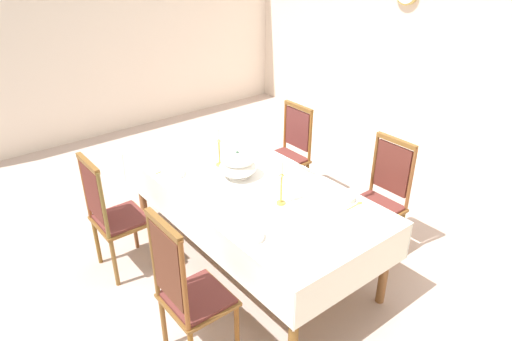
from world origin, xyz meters
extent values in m
cube|color=#C5ACA0|center=(0.00, 0.00, -0.02)|extent=(7.14, 5.75, 0.04)
cube|color=beige|center=(0.00, 2.91, 1.52)|extent=(7.14, 0.08, 3.03)
cube|color=silver|center=(-3.61, 0.00, 1.52)|extent=(0.08, 5.75, 3.03)
cylinder|color=brown|center=(-1.12, -0.73, 0.37)|extent=(0.07, 0.07, 0.74)
cylinder|color=brown|center=(1.12, -0.73, 0.37)|extent=(0.07, 0.07, 0.74)
cylinder|color=brown|center=(-1.12, 0.23, 0.37)|extent=(0.07, 0.07, 0.74)
cylinder|color=brown|center=(1.12, 0.23, 0.37)|extent=(0.07, 0.07, 0.74)
cube|color=brown|center=(0.00, -0.25, 0.70)|extent=(2.31, 1.04, 0.08)
cube|color=brown|center=(0.00, -0.25, 0.76)|extent=(2.43, 1.16, 0.03)
cube|color=white|center=(0.00, -0.25, 0.77)|extent=(2.45, 1.18, 0.00)
cube|color=white|center=(0.00, -0.84, 0.61)|extent=(2.45, 0.00, 0.32)
cube|color=white|center=(0.00, 0.33, 0.61)|extent=(2.45, 0.00, 0.32)
cube|color=white|center=(-1.22, -0.25, 0.61)|extent=(0.00, 1.18, 0.32)
cube|color=white|center=(1.22, -0.25, 0.61)|extent=(0.00, 1.18, 0.32)
cylinder|color=brown|center=(-0.77, -0.99, 0.23)|extent=(0.04, 0.04, 0.47)
cylinder|color=brown|center=(-0.39, -0.99, 0.23)|extent=(0.04, 0.04, 0.47)
cylinder|color=brown|center=(-0.77, -1.35, 0.23)|extent=(0.04, 0.04, 0.47)
cylinder|color=brown|center=(-0.39, -1.35, 0.23)|extent=(0.04, 0.04, 0.47)
cube|color=brown|center=(-0.58, -1.17, 0.48)|extent=(0.44, 0.42, 0.03)
cube|color=brown|center=(-0.58, -1.17, 0.50)|extent=(0.40, 0.38, 0.02)
cylinder|color=brown|center=(-0.77, -1.36, 0.79)|extent=(0.03, 0.03, 0.59)
cylinder|color=brown|center=(-0.38, -1.36, 0.79)|extent=(0.03, 0.03, 0.59)
cube|color=maroon|center=(-0.58, -1.36, 0.82)|extent=(0.34, 0.02, 0.45)
cube|color=brown|center=(-0.58, -1.36, 1.08)|extent=(0.40, 0.04, 0.04)
cylinder|color=brown|center=(-0.39, 0.49, 0.23)|extent=(0.04, 0.04, 0.47)
cylinder|color=brown|center=(-0.77, 0.49, 0.23)|extent=(0.04, 0.04, 0.47)
cylinder|color=brown|center=(-0.39, 0.85, 0.23)|extent=(0.04, 0.04, 0.47)
cylinder|color=brown|center=(-0.77, 0.85, 0.23)|extent=(0.04, 0.04, 0.47)
cube|color=brown|center=(-0.58, 0.67, 0.48)|extent=(0.44, 0.42, 0.03)
cube|color=brown|center=(-0.58, 0.67, 0.50)|extent=(0.40, 0.38, 0.02)
cylinder|color=brown|center=(-0.38, 0.86, 0.77)|extent=(0.03, 0.03, 0.55)
cylinder|color=brown|center=(-0.77, 0.86, 0.77)|extent=(0.03, 0.03, 0.55)
cube|color=brown|center=(-0.58, 0.86, 0.79)|extent=(0.34, 0.02, 0.42)
cube|color=brown|center=(-0.58, 0.86, 1.04)|extent=(0.40, 0.04, 0.04)
cylinder|color=brown|center=(0.45, -0.99, 0.23)|extent=(0.04, 0.04, 0.47)
cylinder|color=brown|center=(0.83, -0.99, 0.23)|extent=(0.04, 0.04, 0.47)
cylinder|color=brown|center=(0.45, -1.35, 0.23)|extent=(0.04, 0.04, 0.47)
cube|color=brown|center=(0.64, -1.17, 0.48)|extent=(0.44, 0.42, 0.03)
cube|color=brown|center=(0.64, -1.17, 0.50)|extent=(0.40, 0.38, 0.02)
cylinder|color=brown|center=(0.44, -1.36, 0.83)|extent=(0.03, 0.03, 0.67)
cylinder|color=brown|center=(0.83, -1.36, 0.83)|extent=(0.03, 0.03, 0.67)
cube|color=brown|center=(0.64, -1.36, 0.86)|extent=(0.34, 0.02, 0.51)
cube|color=brown|center=(0.64, -1.36, 1.16)|extent=(0.40, 0.04, 0.04)
cylinder|color=brown|center=(0.83, 0.49, 0.23)|extent=(0.04, 0.04, 0.47)
cylinder|color=brown|center=(0.45, 0.49, 0.23)|extent=(0.04, 0.04, 0.47)
cylinder|color=brown|center=(0.83, 0.85, 0.23)|extent=(0.04, 0.04, 0.47)
cylinder|color=brown|center=(0.45, 0.85, 0.23)|extent=(0.04, 0.04, 0.47)
cube|color=brown|center=(0.64, 0.67, 0.48)|extent=(0.44, 0.42, 0.03)
cube|color=brown|center=(0.64, 0.67, 0.50)|extent=(0.40, 0.38, 0.02)
cylinder|color=brown|center=(0.83, 0.86, 0.79)|extent=(0.03, 0.03, 0.59)
cylinder|color=brown|center=(0.44, 0.86, 0.79)|extent=(0.03, 0.03, 0.59)
cube|color=brown|center=(0.64, 0.86, 0.82)|extent=(0.34, 0.02, 0.45)
cube|color=brown|center=(0.64, 0.86, 1.08)|extent=(0.40, 0.04, 0.04)
cylinder|color=white|center=(-0.14, -0.25, 0.79)|extent=(0.18, 0.18, 0.02)
ellipsoid|color=white|center=(-0.14, -0.25, 0.87)|extent=(0.32, 0.32, 0.14)
ellipsoid|color=white|center=(-0.14, -0.25, 0.95)|extent=(0.29, 0.29, 0.11)
sphere|color=#476A51|center=(-0.14, -0.25, 1.01)|extent=(0.03, 0.03, 0.03)
cylinder|color=gold|center=(-0.42, -0.25, 0.78)|extent=(0.07, 0.07, 0.02)
cylinder|color=gold|center=(-0.42, -0.25, 0.91)|extent=(0.02, 0.02, 0.23)
cone|color=gold|center=(-0.42, -0.25, 1.03)|extent=(0.04, 0.04, 0.02)
cylinder|color=silver|center=(-0.42, -0.25, 1.09)|extent=(0.02, 0.02, 0.10)
cylinder|color=gold|center=(0.42, -0.25, 0.78)|extent=(0.07, 0.07, 0.02)
cylinder|color=gold|center=(0.42, -0.25, 0.91)|extent=(0.02, 0.02, 0.24)
cone|color=gold|center=(0.42, -0.25, 1.04)|extent=(0.04, 0.04, 0.02)
cylinder|color=silver|center=(0.42, -0.25, 1.10)|extent=(0.02, 0.02, 0.10)
cylinder|color=white|center=(-0.52, -0.68, 0.80)|extent=(0.20, 0.20, 0.04)
cylinder|color=white|center=(-0.52, -0.68, 0.80)|extent=(0.16, 0.16, 0.03)
torus|color=#476A51|center=(-0.52, -0.68, 0.82)|extent=(0.19, 0.19, 0.01)
cylinder|color=white|center=(0.70, 0.18, 0.79)|extent=(0.15, 0.15, 0.04)
cylinder|color=white|center=(0.70, 0.18, 0.80)|extent=(0.13, 0.13, 0.02)
torus|color=#476A51|center=(0.70, 0.18, 0.81)|extent=(0.15, 0.15, 0.01)
cylinder|color=white|center=(0.63, -0.72, 0.79)|extent=(0.19, 0.19, 0.04)
cylinder|color=white|center=(0.63, -0.72, 0.80)|extent=(0.16, 0.16, 0.03)
torus|color=#476A51|center=(0.63, -0.72, 0.81)|extent=(0.18, 0.18, 0.01)
cube|color=gold|center=(-0.64, -0.72, 0.78)|extent=(0.02, 0.14, 0.00)
ellipsoid|color=gold|center=(-0.65, -0.63, 0.78)|extent=(0.03, 0.05, 0.01)
cube|color=gold|center=(0.81, 0.15, 0.78)|extent=(0.02, 0.14, 0.00)
ellipsoid|color=gold|center=(0.80, 0.23, 0.78)|extent=(0.03, 0.05, 0.01)
camera|label=1|loc=(2.73, -2.34, 2.70)|focal=32.69mm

